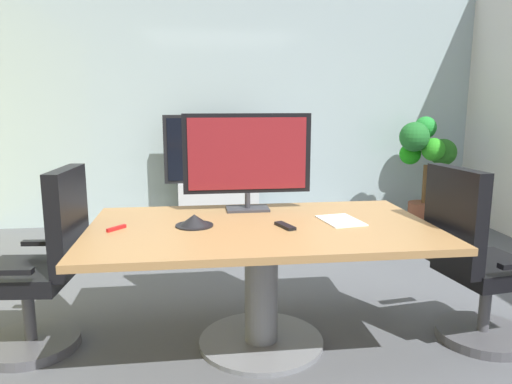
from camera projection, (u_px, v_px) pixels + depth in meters
name	position (u px, v px, depth m)	size (l,w,h in m)	color
ground_plane	(277.00, 341.00, 2.99)	(7.12, 7.12, 0.00)	#515459
wall_back_glass_partition	(234.00, 103.00, 5.70)	(5.95, 0.10, 2.88)	#9EB2B7
conference_table	(261.00, 255.00, 2.85)	(2.00, 1.17, 0.75)	olive
office_chair_left	(42.00, 276.00, 2.82)	(0.61, 0.59, 1.09)	#4C4C51
office_chair_right	(475.00, 271.00, 2.90)	(0.62, 0.60, 1.09)	#4C4C51
tv_monitor	(247.00, 156.00, 3.15)	(0.84, 0.18, 0.64)	#333338
wall_display_unit	(218.00, 191.00, 5.52)	(1.20, 0.36, 1.31)	#B7BABC
potted_plant	(425.00, 161.00, 5.49)	(0.74, 0.58, 1.28)	brown
conference_phone	(194.00, 221.00, 2.79)	(0.22, 0.22, 0.07)	black
remote_control	(285.00, 226.00, 2.77)	(0.05, 0.17, 0.02)	black
whiteboard_marker	(116.00, 228.00, 2.71)	(0.13, 0.02, 0.02)	red
paper_notepad	(341.00, 221.00, 2.91)	(0.21, 0.30, 0.01)	white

